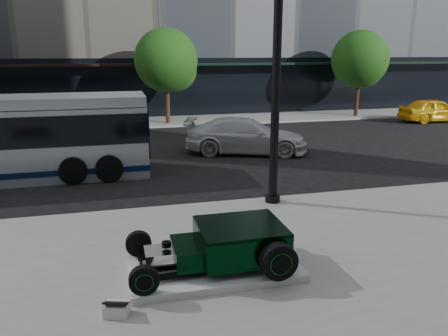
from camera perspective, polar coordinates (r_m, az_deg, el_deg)
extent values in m
plane|color=black|center=(14.84, -4.93, -2.48)|extent=(120.00, 120.00, 0.00)
cube|color=gray|center=(28.41, -9.57, 5.94)|extent=(70.00, 4.00, 0.12)
cube|color=black|center=(33.89, 12.78, 10.53)|extent=(24.00, 0.50, 4.00)
cube|color=black|center=(33.28, 13.42, 13.18)|extent=(24.00, 1.60, 0.15)
cylinder|color=black|center=(27.34, -7.40, 8.55)|extent=(0.28, 0.28, 2.60)
sphere|color=#18350E|center=(27.18, -7.58, 13.79)|extent=(3.80, 3.80, 3.80)
sphere|color=#18350E|center=(27.57, -6.34, 12.60)|extent=(2.60, 2.60, 2.60)
cylinder|color=black|center=(31.62, 16.98, 8.89)|extent=(0.28, 0.28, 2.60)
sphere|color=#18350E|center=(31.48, 17.33, 13.41)|extent=(3.80, 3.80, 3.80)
sphere|color=#18350E|center=(32.07, 17.91, 12.31)|extent=(2.60, 2.60, 2.60)
cube|color=silver|center=(9.09, -1.30, -12.88)|extent=(3.40, 1.80, 0.15)
cube|color=black|center=(8.63, -0.62, -13.21)|extent=(3.00, 0.08, 0.10)
cube|color=black|center=(9.41, -1.93, -10.69)|extent=(3.00, 0.08, 0.10)
cube|color=black|center=(8.99, 2.15, -9.51)|extent=(1.70, 1.45, 0.62)
cube|color=black|center=(8.85, 2.17, -7.57)|extent=(1.70, 1.45, 0.06)
cube|color=black|center=(8.82, -4.86, -10.92)|extent=(0.55, 1.05, 0.38)
cube|color=silver|center=(8.78, -8.47, -11.52)|extent=(0.55, 0.55, 0.34)
cylinder|color=black|center=(8.68, -7.54, -9.84)|extent=(0.18, 0.18, 0.10)
cylinder|color=black|center=(8.82, -10.75, -12.39)|extent=(0.06, 1.55, 0.06)
cylinder|color=black|center=(8.45, 7.12, -11.98)|extent=(0.72, 0.24, 0.72)
cylinder|color=black|center=(8.35, 7.44, -12.36)|extent=(0.37, 0.02, 0.37)
torus|color=#0A3713|center=(8.34, 7.47, -12.39)|extent=(0.44, 0.02, 0.44)
cylinder|color=black|center=(9.90, 3.56, -7.70)|extent=(0.72, 0.24, 0.72)
cylinder|color=black|center=(10.01, 3.34, -7.43)|extent=(0.37, 0.02, 0.37)
torus|color=#0A3713|center=(10.02, 3.32, -7.41)|extent=(0.44, 0.02, 0.44)
cylinder|color=black|center=(8.08, -10.42, -14.21)|extent=(0.54, 0.16, 0.54)
cylinder|color=black|center=(8.00, -10.37, -14.50)|extent=(0.28, 0.02, 0.28)
torus|color=#0A3713|center=(7.99, -10.37, -14.54)|extent=(0.34, 0.02, 0.34)
cylinder|color=black|center=(9.47, -11.10, -9.66)|extent=(0.54, 0.16, 0.54)
cylinder|color=black|center=(9.55, -11.13, -9.45)|extent=(0.28, 0.02, 0.28)
torus|color=#0A3713|center=(9.56, -11.13, -9.42)|extent=(0.34, 0.02, 0.34)
cube|color=silver|center=(7.96, -13.85, -17.49)|extent=(0.47, 0.41, 0.22)
cube|color=black|center=(7.89, -13.90, -16.72)|extent=(0.47, 0.39, 0.15)
cylinder|color=black|center=(12.37, 6.90, 13.60)|extent=(0.24, 0.24, 8.09)
cylinder|color=black|center=(13.07, 6.36, -3.94)|extent=(0.44, 0.44, 0.20)
cube|color=black|center=(16.82, -10.11, 4.87)|extent=(0.06, 2.30, 1.70)
cylinder|color=black|center=(15.81, -19.10, -0.36)|extent=(0.96, 0.28, 0.96)
cylinder|color=black|center=(18.33, -18.49, 1.73)|extent=(0.96, 0.28, 0.96)
cylinder|color=black|center=(15.74, -14.76, -0.09)|extent=(0.96, 0.28, 0.96)
cylinder|color=black|center=(18.27, -14.74, 1.98)|extent=(0.96, 0.28, 0.96)
imported|color=silver|center=(19.60, 2.89, 4.23)|extent=(5.82, 3.79, 1.57)
imported|color=yellow|center=(31.52, 25.73, 6.81)|extent=(4.49, 2.01, 1.50)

